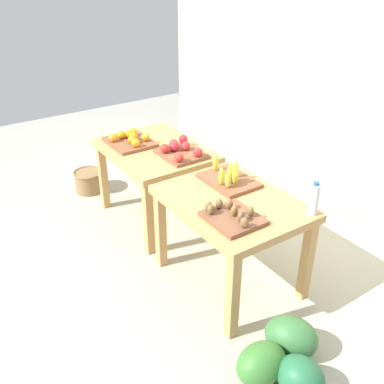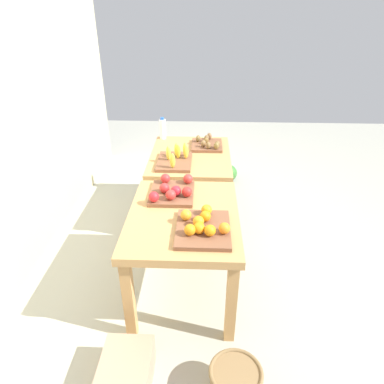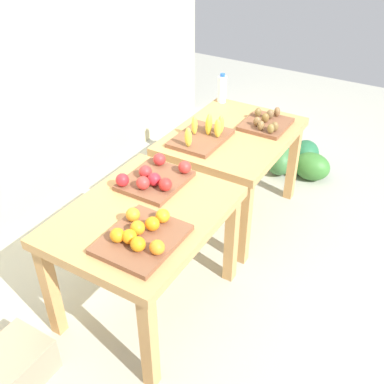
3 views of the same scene
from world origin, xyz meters
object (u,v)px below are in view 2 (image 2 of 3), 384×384
orange_bin (203,226)px  water_bottle (163,129)px  display_table_left (184,226)px  apple_bin (172,191)px  banana_crate (175,159)px  watermelon_pile (213,171)px  kiwi_bin (207,144)px  wicker_basket (235,383)px  cardboard_produce_box (126,374)px  display_table_right (190,164)px

orange_bin → water_bottle: (1.77, 0.47, 0.08)m
display_table_left → orange_bin: bearing=-145.4°
apple_bin → banana_crate: 0.63m
water_bottle → apple_bin: bearing=-170.2°
water_bottle → watermelon_pile: size_ratio=0.37×
kiwi_bin → water_bottle: 0.56m
wicker_basket → apple_bin: bearing=21.8°
wicker_basket → cardboard_produce_box: (0.03, 0.65, -0.01)m
kiwi_bin → cardboard_produce_box: 2.31m
display_table_left → apple_bin: bearing=21.5°
orange_bin → wicker_basket: orange_bin is taller
kiwi_bin → display_table_left: bearing=172.7°
apple_bin → orange_bin: bearing=-152.4°
display_table_right → orange_bin: bearing=-173.9°
orange_bin → kiwi_bin: bearing=-1.0°
apple_bin → banana_crate: banana_crate is taller
kiwi_bin → orange_bin: bearing=179.0°
display_table_right → cardboard_produce_box: bearing=171.3°
kiwi_bin → water_bottle: bearing=64.3°
apple_bin → cardboard_produce_box: apple_bin is taller
display_table_right → kiwi_bin: bearing=-39.1°
cardboard_produce_box → orange_bin: bearing=-35.0°
display_table_left → cardboard_produce_box: (-0.84, 0.30, -0.51)m
display_table_left → watermelon_pile: 2.07m
apple_bin → watermelon_pile: 1.88m
watermelon_pile → wicker_basket: (-2.86, -0.09, -0.01)m
display_table_left → display_table_right: bearing=0.0°
display_table_right → orange_bin: (-1.33, -0.14, 0.14)m
orange_bin → wicker_basket: bearing=-162.6°
apple_bin → watermelon_pile: bearing=-11.8°
water_bottle → kiwi_bin: bearing=-115.7°
display_table_right → kiwi_bin: kiwi_bin is taller
apple_bin → wicker_basket: 1.38m
banana_crate → cardboard_produce_box: (-1.74, 0.17, -0.66)m
display_table_left → watermelon_pile: (1.99, -0.26, -0.49)m
apple_bin → watermelon_pile: size_ratio=0.62×
water_bottle → watermelon_pile: 1.02m
display_table_left → water_bottle: water_bottle is taller
cardboard_produce_box → display_table_right: bearing=-8.7°
orange_bin → kiwi_bin: size_ratio=1.21×
banana_crate → wicker_basket: size_ratio=1.39×
display_table_left → display_table_right: 1.12m
orange_bin → water_bottle: 1.84m
display_table_left → kiwi_bin: 1.35m
display_table_left → apple_bin: 0.32m
water_bottle → orange_bin: bearing=-165.1°
orange_bin → watermelon_pile: 2.29m
water_bottle → wicker_basket: water_bottle is taller
banana_crate → cardboard_produce_box: banana_crate is taller
display_table_right → wicker_basket: (-1.99, -0.35, -0.50)m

